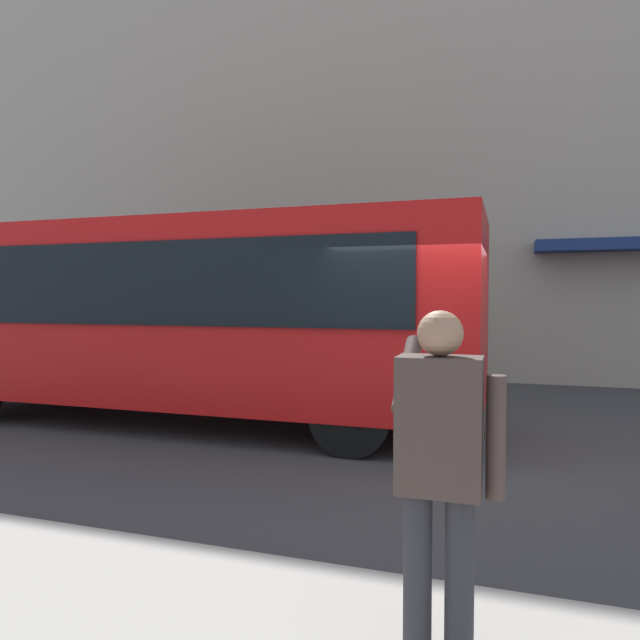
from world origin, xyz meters
name	(u,v)px	position (x,y,z in m)	size (l,w,h in m)	color
ground_plane	(439,453)	(0.00, 0.00, 0.00)	(60.00, 60.00, 0.00)	#38383A
building_facade_far	(476,121)	(-0.02, -6.80, 5.99)	(28.00, 1.55, 12.00)	#A89E8E
red_bus	(180,312)	(4.02, -0.62, 1.68)	(9.05, 2.54, 3.08)	red
pedestrian_photographer	(440,457)	(-0.48, 4.29, 1.14)	(0.53, 0.52, 1.70)	#2D2D33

